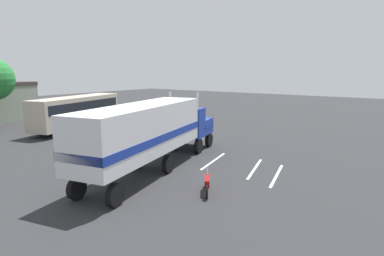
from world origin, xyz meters
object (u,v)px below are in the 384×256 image
Objects in this scene: parked_bus at (77,110)px; semi_truck at (152,130)px; motorcycle at (207,183)px; person_bystander at (106,158)px.

semi_truck is at bearing -109.93° from parked_bus.
motorcycle is at bearing -103.62° from semi_truck.
semi_truck is at bearing -45.79° from person_bystander.
semi_truck reaches higher than parked_bus.
semi_truck reaches higher than person_bystander.
motorcycle is (-6.87, -20.53, -1.58)m from parked_bus.
parked_bus is at bearing 60.92° from person_bystander.
semi_truck is 7.87× the size of motorcycle.
motorcycle is at bearing -83.20° from person_bystander.
semi_truck is 8.80× the size of person_bystander.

